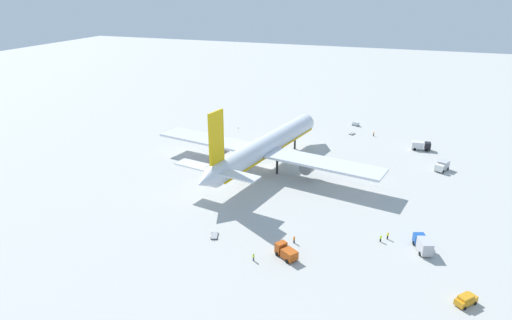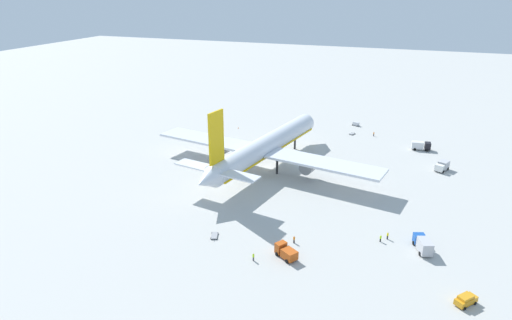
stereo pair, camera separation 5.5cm
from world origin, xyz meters
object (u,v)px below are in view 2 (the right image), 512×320
service_truck_0 (421,145)px  ground_worker_0 (294,239)px  service_truck_1 (423,244)px  service_truck_3 (286,252)px  baggage_cart_1 (352,134)px  baggage_cart_2 (214,235)px  traffic_cone_1 (188,132)px  service_van (466,300)px  ground_worker_1 (381,238)px  traffic_cone_2 (238,128)px  ground_worker_3 (374,134)px  ground_worker_4 (388,236)px  service_truck_2 (442,166)px  baggage_cart_0 (356,124)px  traffic_cone_0 (174,135)px  airliner (265,147)px  ground_worker_2 (253,257)px

service_truck_0 → ground_worker_0: size_ratio=3.71×
service_truck_1 → service_truck_3: (-12.61, 26.79, -0.24)m
service_truck_1 → baggage_cart_1: bearing=19.5°
baggage_cart_2 → traffic_cone_1: 78.78m
service_van → ground_worker_1: size_ratio=2.64×
service_truck_1 → service_van: service_truck_1 is taller
service_van → traffic_cone_2: (83.20, 78.15, -0.76)m
service_truck_1 → ground_worker_0: size_ratio=4.03×
ground_worker_3 → ground_worker_4: 74.77m
service_truck_1 → service_truck_2: 49.56m
service_truck_3 → baggage_cart_0: (100.02, 0.43, -0.57)m
traffic_cone_0 → traffic_cone_2: 25.63m
service_truck_1 → service_van: (-15.69, -7.56, -0.63)m
baggage_cart_1 → ground_worker_4: size_ratio=1.79×
ground_worker_0 → ground_worker_4: size_ratio=0.99×
service_truck_2 → traffic_cone_2: bearing=76.4°
traffic_cone_0 → traffic_cone_1: same height
airliner → service_van: airliner is taller
service_truck_3 → service_truck_0: bearing=-17.4°
baggage_cart_2 → ground_worker_0: ground_worker_0 is taller
ground_worker_0 → traffic_cone_1: 86.92m
baggage_cart_2 → service_truck_0: bearing=-29.0°
airliner → service_truck_3: (-44.27, -20.17, -5.77)m
service_truck_0 → baggage_cart_1: size_ratio=2.06×
service_van → baggage_cart_2: size_ratio=1.24×
baggage_cart_1 → ground_worker_4: (-73.37, -19.37, 0.63)m
service_truck_2 → service_van: 65.09m
ground_worker_4 → traffic_cone_2: 90.76m
ground_worker_4 → traffic_cone_1: 95.99m
ground_worker_0 → traffic_cone_0: bearing=47.9°
baggage_cart_2 → traffic_cone_2: size_ratio=6.50×
ground_worker_2 → traffic_cone_1: ground_worker_2 is taller
service_truck_1 → ground_worker_3: bearing=13.9°
baggage_cart_2 → ground_worker_1: 37.19m
service_truck_3 → ground_worker_1: size_ratio=3.29×
ground_worker_0 → baggage_cart_2: bearing=101.6°
service_truck_3 → ground_worker_0: bearing=-0.5°
ground_worker_0 → ground_worker_1: size_ratio=1.03×
service_truck_0 → ground_worker_4: bearing=175.1°
airliner → ground_worker_2: size_ratio=41.90×
airliner → ground_worker_0: (-38.20, -20.23, -6.30)m
service_truck_0 → baggage_cart_2: bearing=151.0°
ground_worker_2 → baggage_cart_0: bearing=-3.1°
ground_worker_1 → ground_worker_4: (1.69, -1.37, 0.04)m
service_truck_2 → ground_worker_3: 35.74m
service_van → ground_worker_0: service_van is taller
airliner → service_van: bearing=-131.0°
service_truck_2 → ground_worker_3: service_truck_2 is taller
ground_worker_4 → service_truck_0: bearing=-4.9°
service_truck_0 → traffic_cone_2: (1.06, 68.57, -1.35)m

